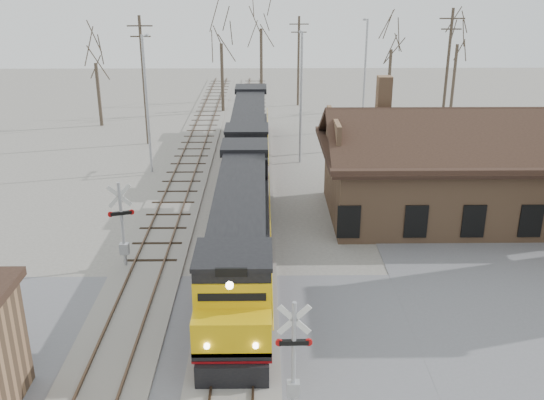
% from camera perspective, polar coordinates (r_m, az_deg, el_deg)
% --- Properties ---
extents(ground, '(140.00, 140.00, 0.00)m').
position_cam_1_polar(ground, '(24.88, -3.33, -12.05)').
color(ground, '#9B968C').
rests_on(ground, ground).
extents(road, '(60.00, 9.00, 0.03)m').
position_cam_1_polar(road, '(24.88, -3.33, -12.02)').
color(road, slate).
rests_on(road, ground).
extents(track_main, '(3.40, 90.00, 0.24)m').
position_cam_1_polar(track_main, '(38.33, -2.41, 0.26)').
color(track_main, '#9B968C').
rests_on(track_main, ground).
extents(track_siding, '(3.40, 90.00, 0.24)m').
position_cam_1_polar(track_siding, '(38.73, -9.08, 0.23)').
color(track_siding, '#9B968C').
rests_on(track_siding, ground).
extents(depot, '(15.20, 9.31, 7.90)m').
position_cam_1_polar(depot, '(36.37, 16.65, 2.15)').
color(depot, '#91694B').
rests_on(depot, ground).
extents(locomotive_lead, '(2.74, 18.39, 4.08)m').
position_cam_1_polar(locomotive_lead, '(28.16, -3.02, -2.99)').
color(locomotive_lead, black).
rests_on(locomotive_lead, ground).
extents(locomotive_trailing, '(2.74, 18.39, 3.86)m').
position_cam_1_polar(locomotive_trailing, '(45.86, -2.17, 6.43)').
color(locomotive_trailing, black).
rests_on(locomotive_trailing, ground).
extents(crossbuck_near, '(1.16, 0.31, 4.08)m').
position_cam_1_polar(crossbuck_near, '(19.76, 2.05, -15.02)').
color(crossbuck_near, '#A5A8AD').
rests_on(crossbuck_near, ground).
extents(crossbuck_far, '(1.21, 0.43, 4.33)m').
position_cam_1_polar(crossbuck_far, '(29.61, -13.89, -2.65)').
color(crossbuck_far, '#A5A8AD').
rests_on(crossbuck_far, ground).
extents(streetlight_a, '(0.25, 2.04, 9.53)m').
position_cam_1_polar(streetlight_a, '(43.11, -11.70, 9.41)').
color(streetlight_a, '#A5A8AD').
rests_on(streetlight_a, ground).
extents(streetlight_b, '(0.25, 2.04, 9.54)m').
position_cam_1_polar(streetlight_b, '(44.57, 2.75, 10.18)').
color(streetlight_b, '#A5A8AD').
rests_on(streetlight_b, ground).
extents(streetlight_c, '(0.25, 2.04, 9.69)m').
position_cam_1_polar(streetlight_c, '(54.67, 8.72, 12.01)').
color(streetlight_c, '#A5A8AD').
rests_on(streetlight_c, ground).
extents(utility_pole_a, '(2.00, 0.24, 10.28)m').
position_cam_1_polar(utility_pole_a, '(50.61, -11.99, 11.09)').
color(utility_pole_a, '#382D23').
rests_on(utility_pole_a, ground).
extents(utility_pole_b, '(2.00, 0.24, 9.19)m').
position_cam_1_polar(utility_pole_b, '(65.04, 2.51, 13.07)').
color(utility_pole_b, '#382D23').
rests_on(utility_pole_b, ground).
extents(utility_pole_c, '(2.00, 0.24, 10.82)m').
position_cam_1_polar(utility_pole_c, '(51.64, 16.11, 11.23)').
color(utility_pole_c, '#382D23').
rests_on(utility_pole_c, ground).
extents(tree_a, '(3.82, 3.82, 9.37)m').
position_cam_1_polar(tree_a, '(57.87, -16.37, 13.18)').
color(tree_a, '#382D23').
rests_on(tree_a, ground).
extents(tree_b, '(4.55, 4.55, 11.15)m').
position_cam_1_polar(tree_b, '(61.52, -4.83, 15.51)').
color(tree_b, '#382D23').
rests_on(tree_b, ground).
extents(tree_c, '(5.10, 5.10, 12.50)m').
position_cam_1_polar(tree_c, '(68.05, -1.04, 16.89)').
color(tree_c, '#382D23').
rests_on(tree_c, ground).
extents(tree_d, '(4.08, 4.08, 9.99)m').
position_cam_1_polar(tree_d, '(63.62, 11.22, 14.62)').
color(tree_d, '#382D23').
rests_on(tree_d, ground).
extents(tree_e, '(4.46, 4.46, 10.92)m').
position_cam_1_polar(tree_e, '(64.54, 17.16, 14.80)').
color(tree_e, '#382D23').
rests_on(tree_e, ground).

